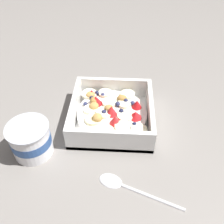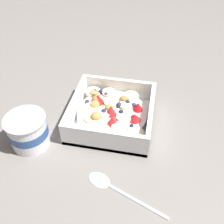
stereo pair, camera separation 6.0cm
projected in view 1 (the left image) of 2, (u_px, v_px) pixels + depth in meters
name	position (u px, v px, depth m)	size (l,w,h in m)	color
ground_plane	(109.00, 123.00, 0.61)	(2.40, 2.40, 0.00)	gray
fruit_bowl	(112.00, 114.00, 0.60)	(0.19, 0.19, 0.06)	white
spoon	(123.00, 185.00, 0.49)	(0.08, 0.17, 0.01)	silver
yogurt_cup	(31.00, 140.00, 0.52)	(0.09, 0.09, 0.08)	white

